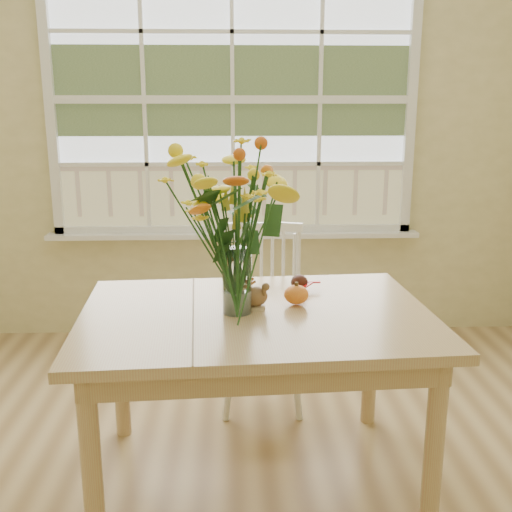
{
  "coord_description": "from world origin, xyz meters",
  "views": [
    {
      "loc": [
        0.0,
        -1.65,
        1.52
      ],
      "look_at": [
        0.09,
        0.58,
        0.95
      ],
      "focal_mm": 42.0,
      "sensor_mm": 36.0,
      "label": 1
    }
  ],
  "objects": [
    {
      "name": "flower_vase",
      "position": [
        0.01,
        0.56,
        1.11
      ],
      "size": [
        0.53,
        0.53,
        0.63
      ],
      "color": "white",
      "rests_on": "dining_table"
    },
    {
      "name": "dining_table",
      "position": [
        0.09,
        0.56,
        0.64
      ],
      "size": [
        1.42,
        1.06,
        0.73
      ],
      "rotation": [
        0.0,
        0.0,
        0.06
      ],
      "color": "tan",
      "rests_on": "floor"
    },
    {
      "name": "wall_back",
      "position": [
        0.0,
        2.25,
        1.35
      ],
      "size": [
        4.0,
        0.02,
        2.7
      ],
      "primitive_type": "cube",
      "color": "#CCC182",
      "rests_on": "floor"
    },
    {
      "name": "pumpkin",
      "position": [
        0.25,
        0.64,
        0.77
      ],
      "size": [
        0.1,
        0.1,
        0.08
      ],
      "primitive_type": "ellipsoid",
      "color": "orange",
      "rests_on": "dining_table"
    },
    {
      "name": "dark_gourd",
      "position": [
        0.28,
        0.84,
        0.76
      ],
      "size": [
        0.13,
        0.1,
        0.07
      ],
      "color": "#38160F",
      "rests_on": "dining_table"
    },
    {
      "name": "window",
      "position": [
        0.0,
        2.21,
        1.53
      ],
      "size": [
        2.42,
        0.12,
        1.74
      ],
      "color": "silver",
      "rests_on": "wall_back"
    },
    {
      "name": "windsor_chair",
      "position": [
        0.14,
        1.27,
        0.51
      ],
      "size": [
        0.43,
        0.41,
        0.91
      ],
      "rotation": [
        0.0,
        0.0,
        -0.02
      ],
      "color": "white",
      "rests_on": "floor"
    },
    {
      "name": "turkey_figurine",
      "position": [
        0.08,
        0.6,
        0.78
      ],
      "size": [
        0.11,
        0.1,
        0.12
      ],
      "rotation": [
        0.0,
        0.0,
        0.26
      ],
      "color": "#CCB78C",
      "rests_on": "dining_table"
    }
  ]
}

